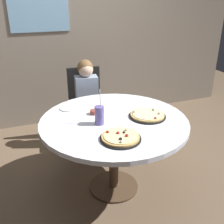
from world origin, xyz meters
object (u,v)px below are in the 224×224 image
at_px(pizza_veggie, 121,137).
at_px(sauce_bowl, 94,112).
at_px(dining_table, 114,128).
at_px(plate_small, 69,108).
at_px(pizza_cheese, 147,115).
at_px(chair_wooden, 86,102).
at_px(diner_child, 88,111).
at_px(soda_cup, 99,115).

bearing_deg(pizza_veggie, sauce_bowl, 96.26).
height_order(dining_table, plate_small, plate_small).
height_order(pizza_cheese, plate_small, pizza_cheese).
relative_size(pizza_cheese, plate_small, 1.85).
xyz_separation_m(sauce_bowl, plate_small, (-0.19, 0.21, -0.02)).
xyz_separation_m(dining_table, chair_wooden, (0.01, 1.02, -0.13)).
bearing_deg(diner_child, pizza_veggie, -93.42).
relative_size(diner_child, pizza_cheese, 3.25).
bearing_deg(chair_wooden, diner_child, -95.44).
xyz_separation_m(soda_cup, plate_small, (-0.18, 0.42, -0.08)).
relative_size(chair_wooden, sauce_bowl, 13.57).
xyz_separation_m(dining_table, soda_cup, (-0.15, -0.04, 0.17)).
bearing_deg(diner_child, sauce_bowl, -100.79).
relative_size(sauce_bowl, plate_small, 0.39).
relative_size(diner_child, sauce_bowl, 15.46).
relative_size(soda_cup, plate_small, 1.71).
distance_m(diner_child, pizza_veggie, 1.22).
xyz_separation_m(soda_cup, sauce_bowl, (0.01, 0.21, -0.06)).
distance_m(dining_table, plate_small, 0.51).
distance_m(dining_table, soda_cup, 0.23).
distance_m(chair_wooden, diner_child, 0.19).
bearing_deg(chair_wooden, sauce_bowl, -99.66).
bearing_deg(soda_cup, diner_child, 81.00).
distance_m(pizza_veggie, sauce_bowl, 0.52).
height_order(diner_child, pizza_veggie, diner_child).
height_order(chair_wooden, diner_child, diner_child).
bearing_deg(chair_wooden, pizza_cheese, -74.71).
distance_m(diner_child, plate_small, 0.62).
bearing_deg(pizza_cheese, pizza_veggie, -142.71).
distance_m(sauce_bowl, plate_small, 0.28).
height_order(pizza_veggie, pizza_cheese, pizza_cheese).
relative_size(pizza_cheese, sauce_bowl, 4.75).
xyz_separation_m(chair_wooden, pizza_cheese, (0.29, -1.07, 0.24)).
bearing_deg(pizza_veggie, diner_child, 86.58).
height_order(chair_wooden, pizza_cheese, chair_wooden).
xyz_separation_m(pizza_cheese, soda_cup, (-0.45, 0.02, 0.06)).
distance_m(chair_wooden, pizza_veggie, 1.39).
distance_m(dining_table, diner_child, 0.86).
bearing_deg(pizza_veggie, pizza_cheese, 37.29).
xyz_separation_m(diner_child, sauce_bowl, (-0.13, -0.67, 0.29)).
height_order(soda_cup, plate_small, soda_cup).
distance_m(soda_cup, sauce_bowl, 0.22).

